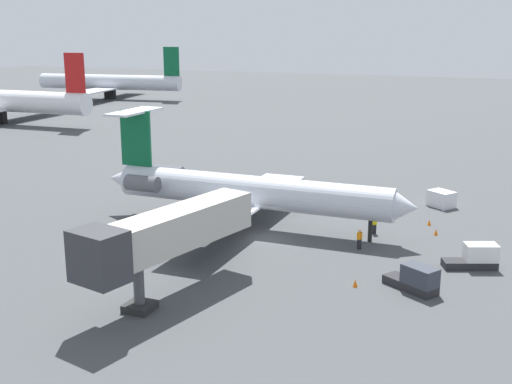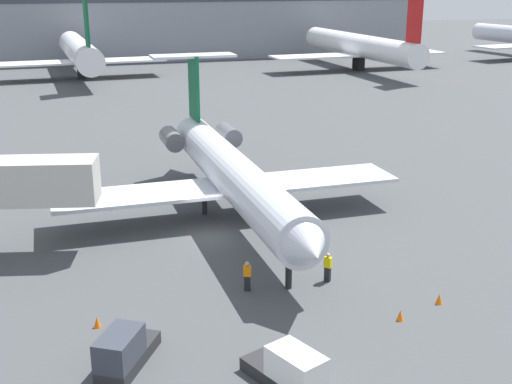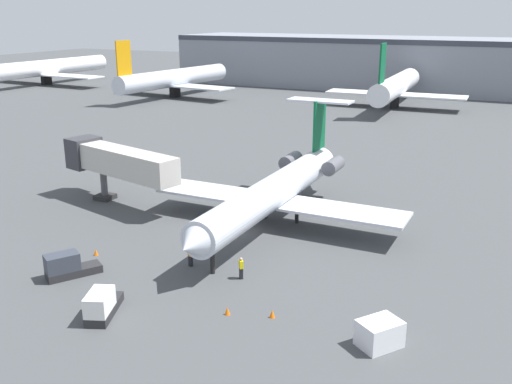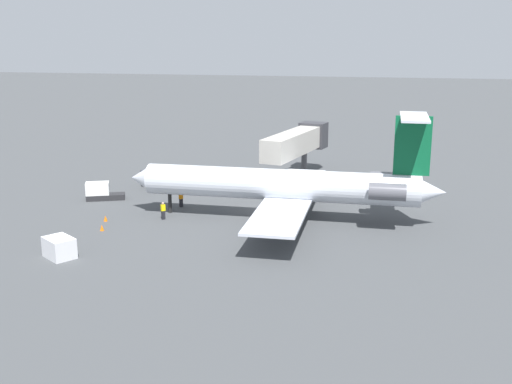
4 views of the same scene
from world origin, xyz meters
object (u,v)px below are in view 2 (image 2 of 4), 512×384
Objects in this scene: regional_jet at (230,171)px; traffic_cone_near at (97,322)px; traffic_cone_far at (439,299)px; parked_airliner_east_mid at (360,46)px; baggage_tug_lead at (124,352)px; ground_crew_marshaller at (247,276)px; parked_airliner_centre at (80,52)px; traffic_cone_mid at (400,315)px; ground_crew_loader at (328,267)px; baggage_tug_trailing at (290,372)px.

regional_jet is 54.46× the size of traffic_cone_near.
parked_airliner_east_mid is (36.09, 84.51, 4.03)m from traffic_cone_far.
baggage_tug_lead is 7.54× the size of traffic_cone_far.
baggage_tug_lead is 16.29m from traffic_cone_far.
parked_airliner_centre is at bearing 92.74° from ground_crew_marshaller.
traffic_cone_far is at bearing 4.44° from baggage_tug_lead.
traffic_cone_mid is at bearing -76.28° from regional_jet.
traffic_cone_far is at bearing -113.12° from parked_airliner_east_mid.
baggage_tug_lead is 7.54× the size of traffic_cone_near.
baggage_tug_lead is 4.16m from traffic_cone_near.
traffic_cone_near is 0.01× the size of parked_airliner_east_mid.
baggage_tug_trailing is (-5.48, -8.96, -0.02)m from ground_crew_loader.
ground_crew_marshaller is 0.41× the size of baggage_tug_lead.
parked_airliner_east_mid is (46.03, 89.29, 3.47)m from baggage_tug_trailing.
ground_crew_marshaller is at bearing -119.39° from parked_airliner_east_mid.
regional_jet reaches higher than ground_crew_marshaller.
traffic_cone_near is (-7.13, 7.55, -0.56)m from baggage_tug_trailing.
baggage_tug_trailing is 11.05m from traffic_cone_far.
baggage_tug_lead is 89.77m from parked_airliner_centre.
ground_crew_marshaller is at bearing -100.80° from regional_jet.
regional_jet is 16.81m from traffic_cone_near.
parked_airliner_centre reaches higher than traffic_cone_near.
baggage_tug_trailing reaches higher than traffic_cone_near.
traffic_cone_far is (4.46, -4.18, -0.58)m from ground_crew_loader.
ground_crew_loader is 0.40× the size of baggage_tug_trailing.
baggage_tug_trailing is at bearing -95.69° from ground_crew_marshaller.
parked_airliner_centre reaches higher than ground_crew_marshaller.
parked_airliner_centre is at bearing 95.82° from ground_crew_loader.
traffic_cone_near is at bearing -123.04° from parked_airliner_east_mid.
baggage_tug_trailing is (-0.92, -9.20, -0.02)m from ground_crew_marshaller.
baggage_tug_lead is at bearing -118.82° from regional_jet.
baggage_tug_trailing is 10.40m from traffic_cone_near.
traffic_cone_near is 14.76m from traffic_cone_mid.
regional_jet is at bearing 79.20° from ground_crew_marshaller.
ground_crew_loader is 10.51m from baggage_tug_trailing.
baggage_tug_trailing is at bearing -98.53° from regional_jet.
regional_jet is at bearing 113.55° from traffic_cone_far.
regional_jet is at bearing 101.74° from ground_crew_loader.
regional_jet reaches higher than traffic_cone_mid.
traffic_cone_near is 0.02× the size of parked_airliner_centre.
baggage_tug_lead is (-11.77, -5.44, -0.02)m from ground_crew_loader.
ground_crew_loader is at bearing -2.96° from ground_crew_marshaller.
ground_crew_loader is 90.04m from parked_airliner_east_mid.
ground_crew_loader is (4.57, -0.24, 0.00)m from ground_crew_marshaller.
ground_crew_marshaller is at bearing 38.28° from baggage_tug_lead.
baggage_tug_lead is 0.12× the size of parked_airliner_centre.
ground_crew_marshaller is 91.98m from parked_airliner_east_mid.
ground_crew_marshaller is at bearing 177.04° from ground_crew_loader.
ground_crew_loader is 84.71m from parked_airliner_centre.
traffic_cone_far is (16.23, 1.26, -0.56)m from baggage_tug_lead.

